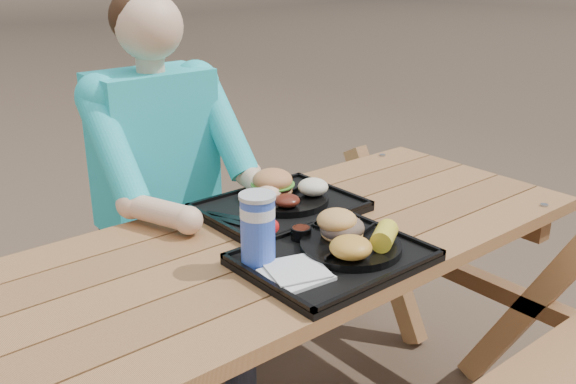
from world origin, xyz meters
TOP-DOWN VIEW (x-y plane):
  - picnic_table at (0.00, 0.00)m, footprint 1.80×1.49m
  - tray_near at (-0.01, -0.20)m, footprint 0.45×0.35m
  - tray_far at (0.09, 0.15)m, footprint 0.45×0.35m
  - plate_near at (0.04, -0.20)m, footprint 0.26×0.26m
  - plate_far at (0.12, 0.16)m, footprint 0.26×0.26m
  - napkin_stack at (-0.16, -0.22)m, footprint 0.15×0.15m
  - soda_cup at (-0.18, -0.11)m, footprint 0.08×0.08m
  - condiment_bbq at (-0.01, -0.07)m, footprint 0.06×0.06m
  - condiment_mustard at (0.06, -0.07)m, footprint 0.04×0.04m
  - sandwich at (0.05, -0.16)m, footprint 0.11×0.11m
  - mac_cheese at (-0.02, -0.26)m, footprint 0.10×0.10m
  - corn_cob at (0.09, -0.27)m, footprint 0.13×0.13m
  - cutlery_far at (-0.08, 0.17)m, footprint 0.10×0.15m
  - burger at (0.11, 0.21)m, footprint 0.13×0.13m
  - baked_beans at (0.08, 0.10)m, footprint 0.08×0.08m
  - potato_salad at (0.20, 0.12)m, footprint 0.09×0.09m
  - diner at (-0.07, 0.60)m, footprint 0.48×0.84m

SIDE VIEW (x-z plane):
  - picnic_table at x=0.00m, z-range 0.00..0.75m
  - diner at x=-0.07m, z-range 0.00..1.28m
  - tray_near at x=-0.01m, z-range 0.75..0.77m
  - tray_far at x=0.09m, z-range 0.75..0.77m
  - cutlery_far at x=-0.08m, z-range 0.77..0.78m
  - napkin_stack at x=-0.16m, z-range 0.77..0.79m
  - plate_near at x=0.04m, z-range 0.77..0.79m
  - plate_far at x=0.12m, z-range 0.77..0.79m
  - condiment_mustard at x=0.06m, z-range 0.77..0.80m
  - condiment_bbq at x=-0.01m, z-range 0.77..0.80m
  - baked_beans at x=0.08m, z-range 0.79..0.82m
  - potato_salad at x=0.20m, z-range 0.79..0.84m
  - mac_cheese at x=-0.02m, z-range 0.79..0.84m
  - corn_cob at x=0.09m, z-range 0.79..0.84m
  - burger at x=0.11m, z-range 0.79..0.90m
  - sandwich at x=0.05m, z-range 0.79..0.90m
  - soda_cup at x=-0.18m, z-range 0.77..0.94m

